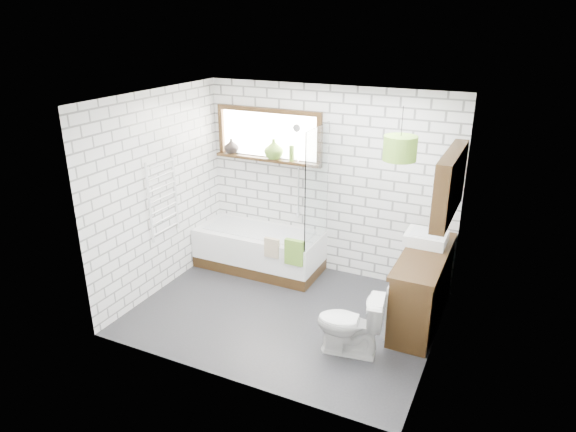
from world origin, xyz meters
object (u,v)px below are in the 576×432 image
at_px(bathtub, 259,249).
at_px(toilet, 350,324).
at_px(pendant, 400,148).
at_px(vanity, 422,287).
at_px(basin, 426,238).

bearing_deg(bathtub, toilet, -36.80).
bearing_deg(pendant, vanity, 60.16).
bearing_deg(toilet, basin, 149.77).
height_order(basin, toilet, basin).
distance_m(bathtub, vanity, 2.33).
distance_m(basin, pendant, 1.43).
relative_size(vanity, basin, 3.22).
bearing_deg(basin, bathtub, 177.58).
distance_m(bathtub, toilet, 2.20).
height_order(vanity, toilet, vanity).
distance_m(toilet, pendant, 1.84).
bearing_deg(basin, toilet, -111.23).
bearing_deg(pendant, basin, 74.08).
bearing_deg(pendant, toilet, -118.81).
xyz_separation_m(toilet, pendant, (0.26, 0.48, 1.76)).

